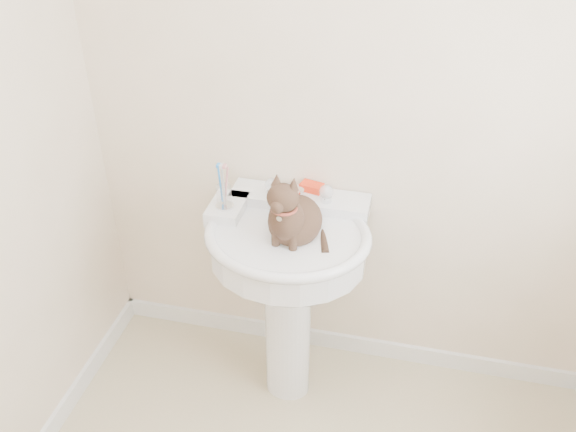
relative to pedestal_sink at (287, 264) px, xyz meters
The scene contains 7 objects.
wall_back 0.65m from the pedestal_sink, 56.13° to the left, with size 2.20×0.00×2.50m, color #F5DDC1, non-canonical shape.
baseboard_back 0.74m from the pedestal_sink, 55.20° to the left, with size 2.20×0.02×0.09m, color white.
pedestal_sink is the anchor object (origin of this frame).
faucet 0.29m from the pedestal_sink, 89.02° to the left, with size 0.28×0.12×0.14m.
soap_bar 0.33m from the pedestal_sink, 80.74° to the left, with size 0.09×0.06×0.03m, color red.
toothbrush_cup 0.36m from the pedestal_sink, 168.37° to the left, with size 0.07×0.07×0.18m.
cat 0.24m from the pedestal_sink, 40.90° to the right, with size 0.22×0.28×0.41m.
Camera 1 is at (0.24, -1.02, 2.18)m, focal length 38.00 mm.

